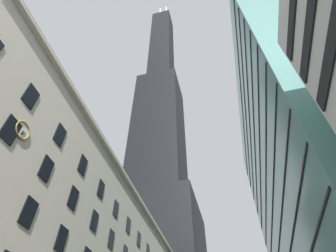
{
  "coord_description": "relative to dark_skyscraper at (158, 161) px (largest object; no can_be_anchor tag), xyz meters",
  "views": [
    {
      "loc": [
        4.26,
        -8.02,
        1.95
      ],
      "look_at": [
        -2.84,
        20.24,
        32.46
      ],
      "focal_mm": 28.72,
      "sensor_mm": 36.0,
      "label": 1
    }
  ],
  "objects": [
    {
      "name": "dark_skyscraper",
      "position": [
        0.0,
        0.0,
        0.0
      ],
      "size": [
        27.71,
        27.71,
        226.6
      ],
      "color": "black",
      "rests_on": "ground"
    },
    {
      "name": "glass_office_midrise",
      "position": [
        40.09,
        -36.0,
        -40.98
      ],
      "size": [
        19.6,
        50.59,
        53.62
      ],
      "color": "slate",
      "rests_on": "ground"
    }
  ]
}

